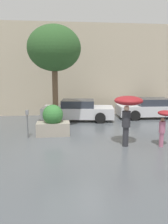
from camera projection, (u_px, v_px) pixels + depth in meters
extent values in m
plane|color=#51565B|center=(72.00, 146.00, 8.65)|extent=(40.00, 40.00, 0.00)
cube|color=#B7A88E|center=(66.00, 70.00, 14.45)|extent=(18.00, 0.30, 6.00)
cube|color=#9E9384|center=(53.00, 129.00, 10.04)|extent=(1.50, 0.72, 0.61)
sphere|color=#337033|center=(53.00, 115.00, 9.92)|extent=(0.93, 0.93, 0.93)
cylinder|color=#2D2D33|center=(126.00, 136.00, 8.54)|extent=(0.23, 0.23, 0.78)
cylinder|color=#2D2D33|center=(126.00, 119.00, 8.41)|extent=(0.33, 0.33, 0.62)
sphere|color=beige|center=(127.00, 108.00, 8.33)|extent=(0.21, 0.21, 0.21)
cylinder|color=#4C4C51|center=(128.00, 109.00, 8.46)|extent=(0.02, 0.02, 0.67)
ellipsoid|color=maroon|center=(129.00, 101.00, 8.39)|extent=(1.10, 1.10, 0.35)
cylinder|color=#B76684|center=(161.00, 140.00, 8.50)|extent=(0.16, 0.16, 0.56)
cylinder|color=#B76684|center=(162.00, 127.00, 8.41)|extent=(0.23, 0.23, 0.45)
sphere|color=#997056|center=(163.00, 120.00, 8.35)|extent=(0.15, 0.15, 0.15)
cylinder|color=#4C4C51|center=(166.00, 120.00, 8.33)|extent=(0.02, 0.02, 0.53)
ellipsoid|color=maroon|center=(166.00, 113.00, 8.28)|extent=(0.62, 0.62, 0.20)
cube|color=silver|center=(78.00, 112.00, 13.19)|extent=(4.41, 2.22, 0.63)
cube|color=#2D333D|center=(78.00, 103.00, 13.09)|extent=(2.08, 1.66, 0.42)
cylinder|color=black|center=(54.00, 118.00, 12.44)|extent=(0.64, 0.30, 0.61)
cylinder|color=black|center=(58.00, 112.00, 14.07)|extent=(0.64, 0.30, 0.61)
cylinder|color=black|center=(100.00, 118.00, 12.37)|extent=(0.64, 0.30, 0.61)
cylinder|color=black|center=(99.00, 112.00, 14.00)|extent=(0.64, 0.30, 0.61)
cube|color=silver|center=(152.00, 110.00, 13.95)|extent=(4.47, 1.81, 0.63)
cube|color=#2D333D|center=(153.00, 102.00, 13.85)|extent=(2.03, 1.48, 0.42)
cylinder|color=black|center=(135.00, 115.00, 13.06)|extent=(0.62, 0.24, 0.61)
cylinder|color=black|center=(127.00, 111.00, 14.69)|extent=(0.62, 0.24, 0.61)
cylinder|color=black|center=(167.00, 110.00, 14.89)|extent=(0.62, 0.24, 0.61)
cylinder|color=brown|center=(55.00, 96.00, 11.12)|extent=(0.29, 0.29, 3.30)
ellipsoid|color=#2D5628|center=(54.00, 48.00, 10.69)|extent=(2.63, 2.63, 2.24)
cylinder|color=#595B60|center=(28.00, 126.00, 9.62)|extent=(0.05, 0.05, 1.04)
cylinder|color=gray|center=(27.00, 112.00, 9.51)|extent=(0.14, 0.14, 0.20)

